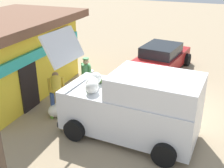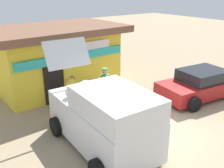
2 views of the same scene
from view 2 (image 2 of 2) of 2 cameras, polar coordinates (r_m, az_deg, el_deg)
The scene contains 8 objects.
ground_plane at distance 9.52m, azimuth 10.47°, elevation -9.61°, with size 60.00×60.00×0.00m, color #9E896B.
storefront_bar at distance 12.79m, azimuth -12.05°, elevation 5.91°, with size 6.47×4.20×3.00m.
delivery_van at distance 7.90m, azimuth -1.86°, elevation -7.45°, with size 2.29×4.55×3.01m.
parked_sedan at distance 12.37m, azimuth 19.14°, elevation -0.02°, with size 4.29×2.50×1.29m.
vendor_standing at distance 10.83m, azimuth -1.55°, elevation -0.02°, with size 0.45×0.53×1.60m.
customer_bending at distance 10.43m, azimuth -9.49°, elevation -1.45°, with size 0.78×0.74×1.37m.
unloaded_banana_pile at distance 10.50m, azimuth -10.05°, elevation -5.22°, with size 0.90×0.70×0.46m.
paint_bucket at distance 12.52m, azimuth 2.90°, elevation -0.53°, with size 0.28×0.28×0.42m, color silver.
Camera 2 is at (-6.17, -5.46, 4.77)m, focal length 41.51 mm.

